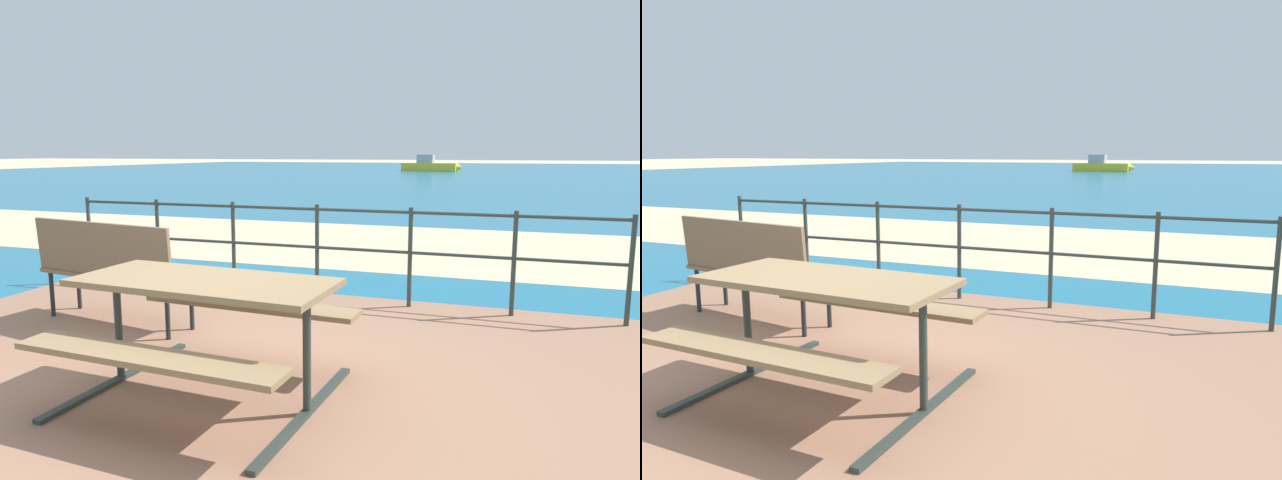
% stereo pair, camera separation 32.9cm
% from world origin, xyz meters
% --- Properties ---
extents(ground_plane, '(240.00, 240.00, 0.00)m').
position_xyz_m(ground_plane, '(0.00, 0.00, 0.00)').
color(ground_plane, beige).
extents(patio_paving, '(6.40, 5.20, 0.06)m').
position_xyz_m(patio_paving, '(0.00, 0.00, 0.03)').
color(patio_paving, '#996B51').
rests_on(patio_paving, ground).
extents(sea_water, '(90.00, 90.00, 0.01)m').
position_xyz_m(sea_water, '(0.00, 40.00, 0.01)').
color(sea_water, '#196B8E').
rests_on(sea_water, ground).
extents(beach_strip, '(54.01, 4.88, 0.01)m').
position_xyz_m(beach_strip, '(0.00, 6.48, 0.01)').
color(beach_strip, beige).
rests_on(beach_strip, ground).
extents(picnic_table, '(1.70, 1.48, 0.77)m').
position_xyz_m(picnic_table, '(0.14, -0.15, 0.64)').
color(picnic_table, '#8C704C').
rests_on(picnic_table, patio_paving).
extents(park_bench, '(1.65, 0.65, 0.95)m').
position_xyz_m(park_bench, '(-1.44, 0.89, 0.62)').
color(park_bench, '#7A6047').
rests_on(park_bench, patio_paving).
extents(railing_fence, '(5.94, 0.04, 1.01)m').
position_xyz_m(railing_fence, '(0.00, 2.38, 0.68)').
color(railing_fence, '#2D3833').
rests_on(railing_fence, patio_paving).
extents(boat_near, '(5.17, 1.75, 1.41)m').
position_xyz_m(boat_near, '(-4.88, 45.76, 0.48)').
color(boat_near, yellow).
rests_on(boat_near, sea_water).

